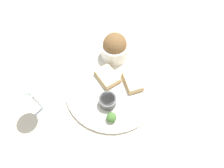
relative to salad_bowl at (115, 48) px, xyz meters
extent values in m
plane|color=beige|center=(-0.15, 0.03, -0.06)|extent=(4.00, 4.00, 0.00)
cylinder|color=silver|center=(-0.15, 0.03, -0.06)|extent=(0.35, 0.35, 0.01)
cylinder|color=white|center=(0.00, 0.00, -0.02)|extent=(0.11, 0.11, 0.06)
sphere|color=brown|center=(0.00, 0.00, 0.02)|extent=(0.09, 0.09, 0.09)
cylinder|color=#4C4C4C|center=(-0.21, 0.05, -0.03)|extent=(0.06, 0.06, 0.04)
cylinder|color=tan|center=(-0.21, 0.05, -0.02)|extent=(0.05, 0.05, 0.01)
cube|color=tan|center=(-0.11, 0.04, -0.04)|extent=(0.11, 0.10, 0.02)
cube|color=beige|center=(-0.11, 0.04, -0.03)|extent=(0.11, 0.10, 0.01)
cube|color=tan|center=(-0.14, -0.05, -0.04)|extent=(0.10, 0.07, 0.02)
cube|color=beige|center=(-0.14, -0.05, -0.03)|extent=(0.09, 0.07, 0.01)
cylinder|color=silver|center=(-0.20, 0.28, -0.06)|extent=(0.06, 0.06, 0.01)
cylinder|color=silver|center=(-0.20, 0.28, -0.02)|extent=(0.01, 0.01, 0.08)
cone|color=silver|center=(-0.20, 0.28, 0.07)|extent=(0.07, 0.07, 0.09)
sphere|color=#477533|center=(-0.27, 0.04, -0.03)|extent=(0.03, 0.03, 0.03)
camera|label=1|loc=(-0.46, 0.06, 0.52)|focal=28.00mm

